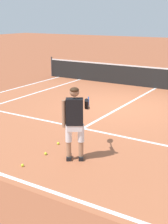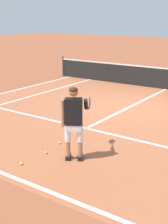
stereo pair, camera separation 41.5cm
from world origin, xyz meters
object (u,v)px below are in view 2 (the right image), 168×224
Objects in this scene: tennis_ball_near_feet at (21,164)px; tennis_ball_by_baseline at (60,143)px; tennis_player at (74,118)px; tennis_ball_mid_court at (46,153)px.

tennis_ball_by_baseline is at bearing 92.64° from tennis_ball_near_feet.
tennis_player is at bearing 49.73° from tennis_ball_near_feet.
tennis_ball_by_baseline is at bearing 99.92° from tennis_ball_mid_court.
tennis_ball_mid_court is at bearing -80.08° from tennis_ball_by_baseline.
tennis_player is 1.55m from tennis_ball_near_feet.
tennis_ball_near_feet and tennis_ball_mid_court have the same top height.
tennis_player is 1.38m from tennis_ball_by_baseline.
tennis_ball_mid_court is (-0.73, -0.17, -0.96)m from tennis_player.
tennis_ball_mid_court is at bearing -166.87° from tennis_player.
tennis_ball_mid_court is (0.12, -0.67, 0.00)m from tennis_ball_by_baseline.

